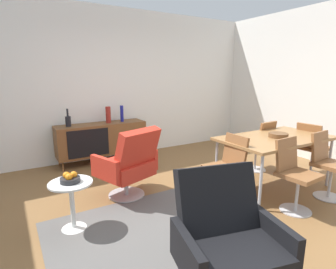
{
  "coord_description": "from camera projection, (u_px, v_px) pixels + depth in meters",
  "views": [
    {
      "loc": [
        -1.7,
        -2.45,
        1.59
      ],
      "look_at": [
        0.06,
        0.49,
        0.82
      ],
      "focal_mm": 28.78,
      "sensor_mm": 36.0,
      "label": 1
    }
  ],
  "objects": [
    {
      "name": "lounge_chair_red",
      "position": [
        129.0,
        163.0,
        3.49
      ],
      "size": [
        0.84,
        0.81,
        0.95
      ],
      "color": "red",
      "rests_on": "ground_plane"
    },
    {
      "name": "vase_cobalt",
      "position": [
        122.0,
        114.0,
        5.05
      ],
      "size": [
        0.06,
        0.06,
        0.3
      ],
      "color": "navy",
      "rests_on": "sideboard"
    },
    {
      "name": "side_table_round",
      "position": [
        72.0,
        200.0,
        2.78
      ],
      "size": [
        0.44,
        0.44,
        0.52
      ],
      "color": "white",
      "rests_on": "ground_plane"
    },
    {
      "name": "armchair_black_shell",
      "position": [
        227.0,
        239.0,
        1.87
      ],
      "size": [
        0.82,
        0.78,
        0.95
      ],
      "color": "black",
      "rests_on": "ground_plane"
    },
    {
      "name": "dining_chair_back_right",
      "position": [
        260.0,
        144.0,
        4.45
      ],
      "size": [
        0.43,
        0.45,
        0.86
      ],
      "color": "brown",
      "rests_on": "ground_plane"
    },
    {
      "name": "dining_chair_front_right",
      "position": [
        328.0,
        162.0,
        3.51
      ],
      "size": [
        0.43,
        0.45,
        0.86
      ],
      "color": "brown",
      "rests_on": "ground_plane"
    },
    {
      "name": "vase_ceramic_small",
      "position": [
        108.0,
        115.0,
        4.92
      ],
      "size": [
        0.09,
        0.09,
        0.3
      ],
      "color": "maroon",
      "rests_on": "sideboard"
    },
    {
      "name": "dining_chair_front_left",
      "position": [
        294.0,
        172.0,
        3.16
      ],
      "size": [
        0.42,
        0.45,
        0.86
      ],
      "color": "brown",
      "rests_on": "ground_plane"
    },
    {
      "name": "dining_chair_near_window",
      "position": [
        227.0,
        166.0,
        3.36
      ],
      "size": [
        0.44,
        0.41,
        0.86
      ],
      "color": "brown",
      "rests_on": "ground_plane"
    },
    {
      "name": "dining_chair_far_end",
      "position": [
        311.0,
        147.0,
        4.25
      ],
      "size": [
        0.45,
        0.43,
        0.86
      ],
      "color": "brown",
      "rests_on": "ground_plane"
    },
    {
      "name": "wall_back",
      "position": [
        108.0,
        85.0,
        5.12
      ],
      "size": [
        6.8,
        0.12,
        2.8
      ],
      "primitive_type": "cube",
      "color": "white",
      "rests_on": "ground_plane"
    },
    {
      "name": "wooden_bowl_on_table",
      "position": [
        278.0,
        135.0,
        3.72
      ],
      "size": [
        0.26,
        0.26,
        0.06
      ],
      "primitive_type": "cylinder",
      "color": "brown",
      "rests_on": "dining_table"
    },
    {
      "name": "sideboard",
      "position": [
        102.0,
        139.0,
        4.94
      ],
      "size": [
        1.6,
        0.45,
        0.72
      ],
      "color": "brown",
      "rests_on": "ground_plane"
    },
    {
      "name": "fruit_bowl",
      "position": [
        70.0,
        178.0,
        2.73
      ],
      "size": [
        0.2,
        0.2,
        0.11
      ],
      "color": "#262628",
      "rests_on": "side_table_round"
    },
    {
      "name": "area_rug",
      "position": [
        162.0,
        232.0,
        2.77
      ],
      "size": [
        2.2,
        1.7,
        0.01
      ],
      "primitive_type": "cube",
      "color": "#595654",
      "rests_on": "ground_plane"
    },
    {
      "name": "dining_table",
      "position": [
        275.0,
        140.0,
        3.75
      ],
      "size": [
        1.6,
        0.9,
        0.74
      ],
      "color": "olive",
      "rests_on": "ground_plane"
    },
    {
      "name": "vase_sculptural_dark",
      "position": [
        68.0,
        121.0,
        4.58
      ],
      "size": [
        0.09,
        0.09,
        0.31
      ],
      "color": "black",
      "rests_on": "sideboard"
    },
    {
      "name": "ground_plane",
      "position": [
        184.0,
        209.0,
        3.25
      ],
      "size": [
        8.32,
        8.32,
        0.0
      ],
      "primitive_type": "plane",
      "color": "brown"
    }
  ]
}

